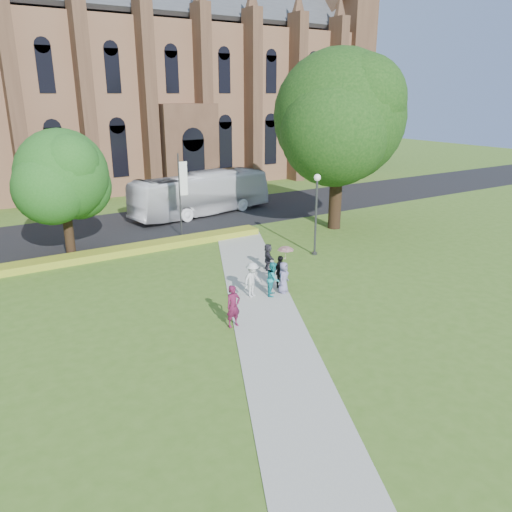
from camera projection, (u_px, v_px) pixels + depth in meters
ground at (275, 316)px, 23.44m from camera, size 160.00×160.00×0.00m
road at (134, 225)px, 39.55m from camera, size 160.00×10.00×0.02m
footpath at (264, 309)px, 24.24m from camera, size 15.58×28.54×0.04m
flower_hedge at (138, 248)px, 32.99m from camera, size 18.00×1.40×0.45m
cathedral at (153, 65)px, 56.45m from camera, size 52.60×18.25×28.00m
streetlamp at (316, 205)px, 31.44m from camera, size 0.44×0.44×5.24m
large_tree at (339, 117)px, 36.27m from camera, size 9.60×9.60×13.20m
street_tree_1 at (62, 175)px, 30.47m from camera, size 5.60×5.60×8.05m
banner_pole_0 at (181, 190)px, 35.70m from camera, size 0.70×0.10×6.00m
tour_coach at (202, 194)px, 42.61m from camera, size 13.21×5.16×3.59m
pedestrian_0 at (233, 306)px, 22.11m from camera, size 0.74×0.52×1.93m
pedestrian_1 at (273, 279)px, 25.59m from camera, size 1.09×1.10×1.79m
pedestrian_2 at (252, 280)px, 25.39m from camera, size 1.33×1.01×1.83m
pedestrian_3 at (280, 272)px, 26.57m from camera, size 1.13×0.74×1.79m
pedestrian_4 at (283, 277)px, 25.94m from camera, size 0.97×0.88×1.66m
pedestrian_5 at (268, 257)px, 29.29m from camera, size 1.02×1.55×1.60m
parasol at (286, 255)px, 25.75m from camera, size 0.82×0.82×0.72m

